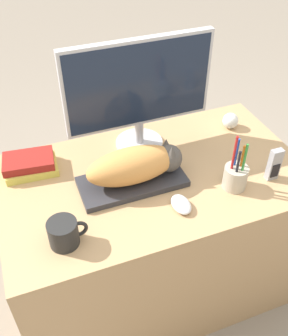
{
  "coord_description": "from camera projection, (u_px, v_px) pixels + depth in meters",
  "views": [
    {
      "loc": [
        -0.44,
        -0.69,
        1.7
      ],
      "look_at": [
        -0.05,
        0.32,
        0.77
      ],
      "focal_mm": 42.0,
      "sensor_mm": 36.0,
      "label": 1
    }
  ],
  "objects": [
    {
      "name": "coffee_mug",
      "position": [
        64.0,
        233.0,
        1.21
      ],
      "size": [
        0.13,
        0.09,
        0.09
      ],
      "color": "black",
      "rests_on": "desk"
    },
    {
      "name": "keyboard",
      "position": [
        132.0,
        182.0,
        1.44
      ],
      "size": [
        0.39,
        0.18,
        0.02
      ],
      "color": "#2D2D33",
      "rests_on": "desk"
    },
    {
      "name": "baseball",
      "position": [
        230.0,
        121.0,
        1.71
      ],
      "size": [
        0.07,
        0.07,
        0.07
      ],
      "color": "silver",
      "rests_on": "desk"
    },
    {
      "name": "phone",
      "position": [
        274.0,
        165.0,
        1.43
      ],
      "size": [
        0.04,
        0.03,
        0.13
      ],
      "color": "#99999E",
      "rests_on": "desk"
    },
    {
      "name": "cat",
      "position": [
        138.0,
        164.0,
        1.4
      ],
      "size": [
        0.36,
        0.14,
        0.13
      ],
      "color": "#D18C47",
      "rests_on": "keyboard"
    },
    {
      "name": "book_stack",
      "position": [
        30.0,
        165.0,
        1.49
      ],
      "size": [
        0.2,
        0.15,
        0.06
      ],
      "color": "#CCC14C",
      "rests_on": "desk"
    },
    {
      "name": "computer_mouse",
      "position": [
        181.0,
        204.0,
        1.35
      ],
      "size": [
        0.06,
        0.1,
        0.03
      ],
      "color": "silver",
      "rests_on": "desk"
    },
    {
      "name": "monitor",
      "position": [
        139.0,
        89.0,
        1.46
      ],
      "size": [
        0.58,
        0.19,
        0.45
      ],
      "color": "#B7B7BC",
      "rests_on": "desk"
    },
    {
      "name": "desk",
      "position": [
        153.0,
        236.0,
        1.72
      ],
      "size": [
        1.16,
        0.67,
        0.71
      ],
      "color": "tan",
      "rests_on": "ground_plane"
    },
    {
      "name": "pen_cup",
      "position": [
        235.0,
        176.0,
        1.41
      ],
      "size": [
        0.09,
        0.09,
        0.23
      ],
      "color": "#B2A893",
      "rests_on": "desk"
    }
  ]
}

